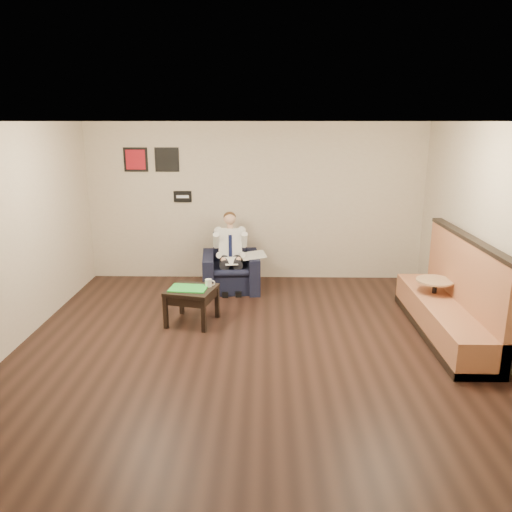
{
  "coord_description": "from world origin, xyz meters",
  "views": [
    {
      "loc": [
        0.18,
        -5.85,
        2.8
      ],
      "look_at": [
        0.04,
        1.2,
        0.89
      ],
      "focal_mm": 35.0,
      "sensor_mm": 36.0,
      "label": 1
    }
  ],
  "objects_px": {
    "armchair": "(231,263)",
    "green_folder": "(189,288)",
    "side_table": "(192,305)",
    "cafe_table": "(433,301)",
    "banquette": "(446,287)",
    "seated_man": "(231,256)",
    "coffee_mug": "(208,283)",
    "smartphone": "(200,284)"
  },
  "relations": [
    {
      "from": "coffee_mug",
      "to": "cafe_table",
      "type": "height_order",
      "value": "cafe_table"
    },
    {
      "from": "side_table",
      "to": "banquette",
      "type": "distance_m",
      "value": 3.49
    },
    {
      "from": "green_folder",
      "to": "cafe_table",
      "type": "bearing_deg",
      "value": 1.1
    },
    {
      "from": "green_folder",
      "to": "coffee_mug",
      "type": "xyz_separation_m",
      "value": [
        0.27,
        0.1,
        0.05
      ]
    },
    {
      "from": "coffee_mug",
      "to": "banquette",
      "type": "distance_m",
      "value": 3.25
    },
    {
      "from": "side_table",
      "to": "coffee_mug",
      "type": "distance_m",
      "value": 0.4
    },
    {
      "from": "smartphone",
      "to": "cafe_table",
      "type": "bearing_deg",
      "value": 21.72
    },
    {
      "from": "armchair",
      "to": "green_folder",
      "type": "height_order",
      "value": "armchair"
    },
    {
      "from": "banquette",
      "to": "cafe_table",
      "type": "height_order",
      "value": "banquette"
    },
    {
      "from": "smartphone",
      "to": "cafe_table",
      "type": "relative_size",
      "value": 0.25
    },
    {
      "from": "side_table",
      "to": "coffee_mug",
      "type": "height_order",
      "value": "coffee_mug"
    },
    {
      "from": "side_table",
      "to": "cafe_table",
      "type": "distance_m",
      "value": 3.44
    },
    {
      "from": "side_table",
      "to": "smartphone",
      "type": "xyz_separation_m",
      "value": [
        0.1,
        0.16,
        0.26
      ]
    },
    {
      "from": "seated_man",
      "to": "coffee_mug",
      "type": "height_order",
      "value": "seated_man"
    },
    {
      "from": "green_folder",
      "to": "coffee_mug",
      "type": "relative_size",
      "value": 4.74
    },
    {
      "from": "armchair",
      "to": "cafe_table",
      "type": "height_order",
      "value": "armchair"
    },
    {
      "from": "armchair",
      "to": "cafe_table",
      "type": "distance_m",
      "value": 3.31
    },
    {
      "from": "smartphone",
      "to": "cafe_table",
      "type": "height_order",
      "value": "cafe_table"
    },
    {
      "from": "green_folder",
      "to": "cafe_table",
      "type": "relative_size",
      "value": 0.8
    },
    {
      "from": "seated_man",
      "to": "coffee_mug",
      "type": "distance_m",
      "value": 1.31
    },
    {
      "from": "banquette",
      "to": "side_table",
      "type": "bearing_deg",
      "value": 174.43
    },
    {
      "from": "armchair",
      "to": "seated_man",
      "type": "distance_m",
      "value": 0.21
    },
    {
      "from": "coffee_mug",
      "to": "seated_man",
      "type": "bearing_deg",
      "value": 79.76
    },
    {
      "from": "armchair",
      "to": "side_table",
      "type": "relative_size",
      "value": 1.49
    },
    {
      "from": "seated_man",
      "to": "side_table",
      "type": "xyz_separation_m",
      "value": [
        -0.47,
        -1.37,
        -0.37
      ]
    },
    {
      "from": "banquette",
      "to": "armchair",
      "type": "bearing_deg",
      "value": 148.61
    },
    {
      "from": "seated_man",
      "to": "green_folder",
      "type": "height_order",
      "value": "seated_man"
    },
    {
      "from": "seated_man",
      "to": "cafe_table",
      "type": "bearing_deg",
      "value": -29.57
    },
    {
      "from": "seated_man",
      "to": "coffee_mug",
      "type": "xyz_separation_m",
      "value": [
        -0.23,
        -1.29,
        -0.05
      ]
    },
    {
      "from": "side_table",
      "to": "green_folder",
      "type": "xyz_separation_m",
      "value": [
        -0.04,
        -0.01,
        0.27
      ]
    },
    {
      "from": "armchair",
      "to": "smartphone",
      "type": "bearing_deg",
      "value": -110.57
    },
    {
      "from": "side_table",
      "to": "cafe_table",
      "type": "relative_size",
      "value": 0.97
    },
    {
      "from": "seated_man",
      "to": "side_table",
      "type": "distance_m",
      "value": 1.5
    },
    {
      "from": "cafe_table",
      "to": "smartphone",
      "type": "bearing_deg",
      "value": 178.07
    },
    {
      "from": "seated_man",
      "to": "smartphone",
      "type": "relative_size",
      "value": 7.78
    },
    {
      "from": "green_folder",
      "to": "seated_man",
      "type": "bearing_deg",
      "value": 70.01
    },
    {
      "from": "armchair",
      "to": "banquette",
      "type": "xyz_separation_m",
      "value": [
        3.0,
        -1.83,
        0.21
      ]
    },
    {
      "from": "seated_man",
      "to": "smartphone",
      "type": "height_order",
      "value": "seated_man"
    },
    {
      "from": "side_table",
      "to": "green_folder",
      "type": "relative_size",
      "value": 1.22
    },
    {
      "from": "green_folder",
      "to": "smartphone",
      "type": "bearing_deg",
      "value": 52.39
    },
    {
      "from": "armchair",
      "to": "smartphone",
      "type": "relative_size",
      "value": 5.86
    },
    {
      "from": "seated_man",
      "to": "green_folder",
      "type": "relative_size",
      "value": 2.42
    }
  ]
}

